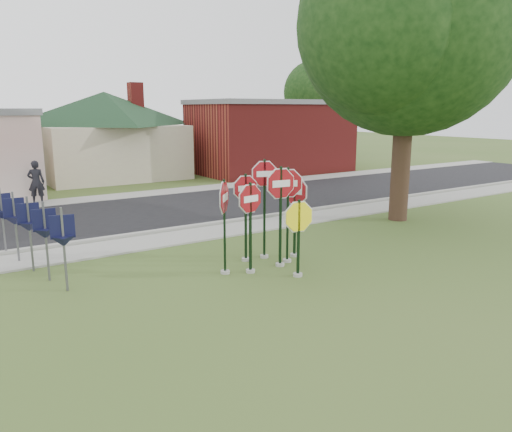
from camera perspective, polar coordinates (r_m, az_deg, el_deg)
ground at (r=12.52m, az=5.16°, el=-7.45°), size 120.00×120.00×0.00m
sidewalk_near at (r=16.97m, az=-6.44°, el=-2.10°), size 60.00×1.60×0.06m
road at (r=20.99m, az=-12.02°, el=0.44°), size 60.00×7.00×0.04m
sidewalk_far at (r=24.98m, az=-15.64°, el=2.14°), size 60.00×1.60×0.06m
curb at (r=17.83m, az=-7.90°, el=-1.31°), size 60.00×0.20×0.14m
stop_sign_center at (r=13.22m, az=2.83°, el=1.74°), size 1.13×0.24×2.84m
stop_sign_yellow at (r=12.53m, az=4.89°, el=-1.47°), size 1.09×0.24×2.11m
stop_sign_left at (r=12.72m, az=-0.65°, el=0.07°), size 1.03×0.24×2.48m
stop_sign_right at (r=13.60m, az=3.66°, el=1.75°), size 0.95×0.55×2.76m
stop_sign_back_right at (r=13.96m, az=0.97°, el=2.42°), size 0.95×0.34×2.93m
stop_sign_back_left at (r=13.72m, az=-1.19°, el=1.12°), size 0.97×0.24×2.56m
stop_sign_far_right at (r=14.18m, az=4.50°, el=1.46°), size 0.24×1.14×2.51m
stop_sign_far_left at (r=12.64m, az=-3.64°, el=0.41°), size 0.79×0.87×2.59m
route_sign_row at (r=14.16m, az=-24.48°, el=-1.04°), size 1.43×4.63×2.00m
building_house at (r=32.59m, az=-16.84°, el=10.71°), size 11.60×11.60×6.20m
building_brick at (r=33.85m, az=1.72°, el=9.15°), size 10.20×6.20×4.75m
oak_tree at (r=19.79m, az=17.14°, el=20.37°), size 11.65×11.05×11.22m
bg_tree_right at (r=45.87m, az=6.77°, el=13.83°), size 5.60×5.60×8.40m
pedestrian at (r=24.05m, az=-23.83°, el=3.56°), size 0.80×0.64×1.92m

